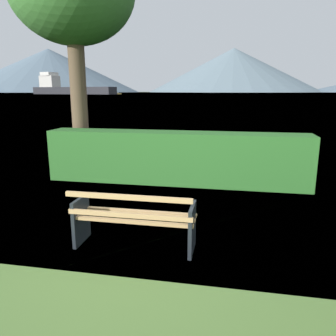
% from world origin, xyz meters
% --- Properties ---
extents(ground_plane, '(1400.00, 1400.00, 0.00)m').
position_xyz_m(ground_plane, '(0.00, 0.00, 0.00)').
color(ground_plane, '#567A38').
extents(water_surface, '(620.00, 620.00, 0.00)m').
position_xyz_m(water_surface, '(0.00, 309.18, 0.00)').
color(water_surface, '#7A99A8').
rests_on(water_surface, ground_plane).
extents(park_bench, '(1.71, 0.58, 0.87)m').
position_xyz_m(park_bench, '(-0.00, -0.06, 0.43)').
color(park_bench, tan).
rests_on(park_bench, ground_plane).
extents(hedge_row, '(6.21, 0.76, 1.23)m').
position_xyz_m(hedge_row, '(0.00, 3.43, 0.62)').
color(hedge_row, '#2D6B28').
rests_on(hedge_row, ground_plane).
extents(cargo_ship_large, '(63.01, 23.93, 14.59)m').
position_xyz_m(cargo_ship_large, '(-108.20, 206.80, 4.08)').
color(cargo_ship_large, '#232328').
rests_on(cargo_ship_large, water_surface).
extents(sailboat_mid, '(4.68, 6.88, 1.25)m').
position_xyz_m(sailboat_mid, '(-73.44, 206.59, 0.46)').
color(sailboat_mid, gold).
rests_on(sailboat_mid, water_surface).
extents(distant_hills, '(963.92, 406.26, 74.10)m').
position_xyz_m(distant_hills, '(-5.62, 577.50, 31.69)').
color(distant_hills, slate).
rests_on(distant_hills, ground_plane).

